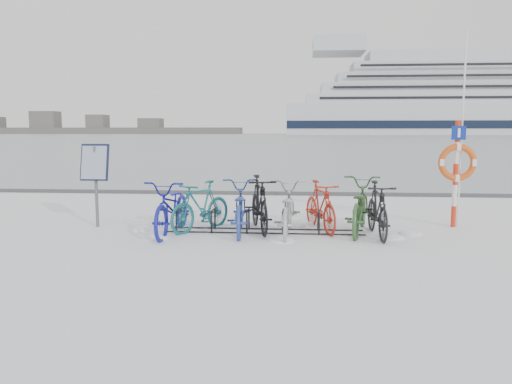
# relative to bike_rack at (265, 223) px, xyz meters

# --- Properties ---
(ground) EXTENTS (900.00, 900.00, 0.00)m
(ground) POSITION_rel_bike_rack_xyz_m (0.00, 0.00, -0.18)
(ground) COLOR white
(ground) RESTS_ON ground
(ice_sheet) EXTENTS (400.00, 298.00, 0.02)m
(ice_sheet) POSITION_rel_bike_rack_xyz_m (0.00, 155.00, -0.17)
(ice_sheet) COLOR #94A1A8
(ice_sheet) RESTS_ON ground
(quay_edge) EXTENTS (400.00, 0.25, 0.10)m
(quay_edge) POSITION_rel_bike_rack_xyz_m (0.00, 5.90, -0.13)
(quay_edge) COLOR #3F3F42
(quay_edge) RESTS_ON ground
(bike_rack) EXTENTS (4.00, 0.48, 0.46)m
(bike_rack) POSITION_rel_bike_rack_xyz_m (0.00, 0.00, 0.00)
(bike_rack) COLOR black
(bike_rack) RESTS_ON ground
(info_board) EXTENTS (0.60, 0.23, 1.78)m
(info_board) POSITION_rel_bike_rack_xyz_m (-3.65, 0.23, 1.11)
(info_board) COLOR #595B5E
(info_board) RESTS_ON ground
(lifebuoy_station) EXTENTS (0.80, 0.23, 4.14)m
(lifebuoy_station) POSITION_rel_bike_rack_xyz_m (4.01, 0.81, 1.21)
(lifebuoy_station) COLOR red
(lifebuoy_station) RESTS_ON ground
(cruise_ferry) EXTENTS (154.60, 29.12, 50.80)m
(cruise_ferry) POSITION_rel_bike_rack_xyz_m (72.03, 217.48, 13.66)
(cruise_ferry) COLOR silver
(cruise_ferry) RESTS_ON ground
(shoreline) EXTENTS (180.00, 12.00, 9.50)m
(shoreline) POSITION_rel_bike_rack_xyz_m (-122.02, 260.00, 2.61)
(shoreline) COLOR #4D4D4D
(shoreline) RESTS_ON ground
(bike_0) EXTENTS (0.83, 2.20, 1.14)m
(bike_0) POSITION_rel_bike_rack_xyz_m (-1.85, -0.28, 0.39)
(bike_0) COLOR #14178F
(bike_0) RESTS_ON ground
(bike_1) EXTENTS (1.34, 1.77, 1.06)m
(bike_1) POSITION_rel_bike_rack_xyz_m (-1.36, 0.10, 0.35)
(bike_1) COLOR #196168
(bike_1) RESTS_ON ground
(bike_2) EXTENTS (0.91, 2.13, 1.08)m
(bike_2) POSITION_rel_bike_rack_xyz_m (-0.53, -0.08, 0.36)
(bike_2) COLOR #273F92
(bike_2) RESTS_ON ground
(bike_3) EXTENTS (0.99, 2.03, 1.18)m
(bike_3) POSITION_rel_bike_rack_xyz_m (-0.14, 0.17, 0.41)
(bike_3) COLOR black
(bike_3) RESTS_ON ground
(bike_4) EXTENTS (0.77, 2.08, 1.08)m
(bike_4) POSITION_rel_bike_rack_xyz_m (0.44, -0.20, 0.36)
(bike_4) COLOR #9CA0A4
(bike_4) RESTS_ON ground
(bike_5) EXTENTS (1.00, 1.85, 1.07)m
(bike_5) POSITION_rel_bike_rack_xyz_m (1.12, 0.29, 0.35)
(bike_5) COLOR #B12516
(bike_5) RESTS_ON ground
(bike_6) EXTENTS (1.20, 2.29, 1.14)m
(bike_6) POSITION_rel_bike_rack_xyz_m (1.90, 0.16, 0.39)
(bike_6) COLOR #31572D
(bike_6) RESTS_ON ground
(bike_7) EXTENTS (0.60, 1.87, 1.11)m
(bike_7) POSITION_rel_bike_rack_xyz_m (2.21, -0.20, 0.37)
(bike_7) COLOR black
(bike_7) RESTS_ON ground
(snow_drifts) EXTENTS (5.98, 2.12, 0.18)m
(snow_drifts) POSITION_rel_bike_rack_xyz_m (0.52, -0.23, -0.18)
(snow_drifts) COLOR white
(snow_drifts) RESTS_ON ground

